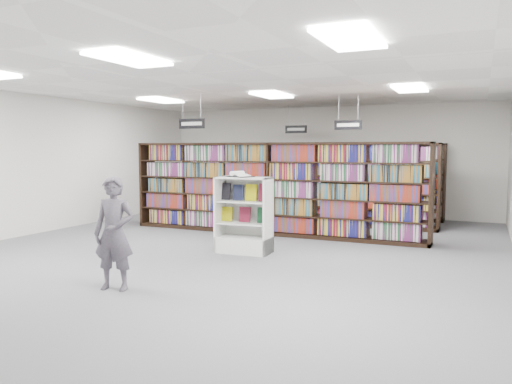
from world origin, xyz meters
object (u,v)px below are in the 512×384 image
at_px(bookshelf_row_near, 272,189).
at_px(endcap_display, 245,227).
at_px(open_book, 238,175).
at_px(shopper, 114,233).

bearing_deg(bookshelf_row_near, endcap_display, -81.46).
relative_size(bookshelf_row_near, endcap_display, 4.88).
bearing_deg(bookshelf_row_near, open_book, -85.29).
distance_m(bookshelf_row_near, shopper, 5.11).
bearing_deg(endcap_display, open_book, 175.19).
xyz_separation_m(open_book, shopper, (-0.43, -3.00, -0.67)).
bearing_deg(shopper, open_book, 67.81).
bearing_deg(endcap_display, shopper, -103.56).
bearing_deg(shopper, endcap_display, 65.13).
relative_size(endcap_display, open_book, 2.16).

